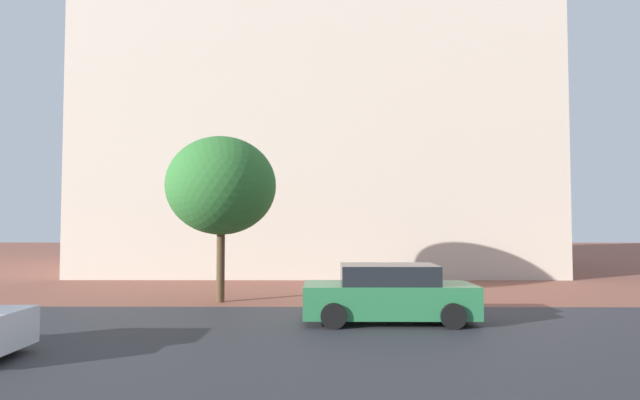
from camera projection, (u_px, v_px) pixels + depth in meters
ground_plane at (306, 338)px, 11.84m from camera, size 120.00×120.00×0.00m
street_asphalt_strip at (306, 338)px, 11.81m from camera, size 120.00×8.98×0.00m
landmark_building at (319, 93)px, 31.65m from camera, size 23.76×15.06×35.47m
car_green at (389, 294)px, 13.80m from camera, size 4.47×2.00×1.52m
tree_curb_far at (221, 186)px, 17.54m from camera, size 3.67×3.67×5.52m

